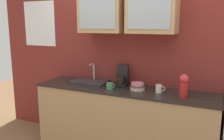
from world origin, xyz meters
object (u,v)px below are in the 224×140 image
object	(u,v)px
bowl_stack	(137,86)
cup_near_sink	(110,86)
sink_faucet	(90,81)
coffee_maker	(122,78)
cup_near_bowls	(159,89)
vase	(184,85)

from	to	relation	value
bowl_stack	cup_near_sink	distance (m)	0.36
sink_faucet	coffee_maker	xyz separation A→B (m)	(0.49, 0.04, 0.09)
bowl_stack	cup_near_bowls	size ratio (longest dim) A/B	1.60
vase	coffee_maker	distance (m)	0.88
cup_near_bowls	coffee_maker	distance (m)	0.57
cup_near_sink	cup_near_bowls	distance (m)	0.63
vase	cup_near_sink	size ratio (longest dim) A/B	2.29
sink_faucet	bowl_stack	size ratio (longest dim) A/B	2.79
cup_near_sink	sink_faucet	bearing A→B (deg)	154.88
sink_faucet	cup_near_sink	xyz separation A→B (m)	(0.41, -0.19, 0.02)
sink_faucet	cup_near_bowls	distance (m)	1.04
coffee_maker	vase	bearing A→B (deg)	-12.92
sink_faucet	bowl_stack	distance (m)	0.76
vase	cup_near_bowls	distance (m)	0.32
cup_near_sink	cup_near_bowls	size ratio (longest dim) A/B	1.03
cup_near_sink	coffee_maker	world-z (taller)	coffee_maker
bowl_stack	coffee_maker	bearing A→B (deg)	156.47
coffee_maker	sink_faucet	bearing A→B (deg)	-174.80
bowl_stack	cup_near_bowls	xyz separation A→B (m)	(0.28, -0.02, 0.01)
sink_faucet	cup_near_bowls	xyz separation A→B (m)	(1.04, -0.09, 0.03)
bowl_stack	vase	xyz separation A→B (m)	(0.59, -0.08, 0.10)
cup_near_bowls	coffee_maker	size ratio (longest dim) A/B	0.40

